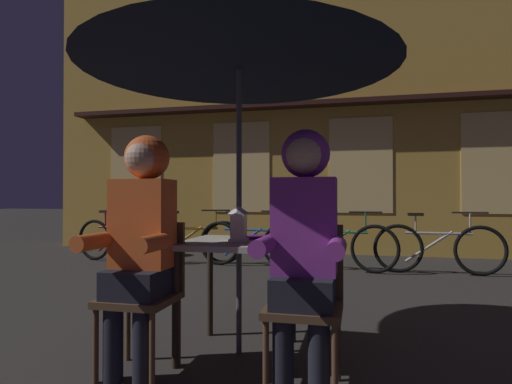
{
  "coord_description": "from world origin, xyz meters",
  "views": [
    {
      "loc": [
        0.76,
        -2.7,
        1.02
      ],
      "look_at": [
        0.0,
        0.49,
        1.07
      ],
      "focal_mm": 29.92,
      "sensor_mm": 36.0,
      "label": 1
    }
  ],
  "objects_px": {
    "patio_umbrella": "(239,41)",
    "bicycle_third": "(250,243)",
    "person_left_hooded": "(141,228)",
    "person_right_hooded": "(304,231)",
    "chair_right": "(305,295)",
    "book": "(254,237)",
    "cafe_table": "(239,256)",
    "bicycle_second": "(190,241)",
    "chair_left": "(145,287)",
    "potted_plant": "(128,225)",
    "bicycle_fifth": "(438,248)",
    "bicycle_fourth": "(337,246)",
    "bicycle_nearest": "(119,240)",
    "lantern": "(239,222)"
  },
  "relations": [
    {
      "from": "chair_left",
      "to": "bicycle_fourth",
      "type": "bearing_deg",
      "value": 75.44
    },
    {
      "from": "bicycle_second",
      "to": "book",
      "type": "xyz_separation_m",
      "value": [
        1.82,
        -3.34,
        0.41
      ]
    },
    {
      "from": "lantern",
      "to": "bicycle_fifth",
      "type": "relative_size",
      "value": 0.14
    },
    {
      "from": "bicycle_third",
      "to": "bicycle_fourth",
      "type": "distance_m",
      "value": 1.26
    },
    {
      "from": "patio_umbrella",
      "to": "bicycle_third",
      "type": "bearing_deg",
      "value": 102.83
    },
    {
      "from": "cafe_table",
      "to": "bicycle_second",
      "type": "bearing_deg",
      "value": 116.74
    },
    {
      "from": "patio_umbrella",
      "to": "potted_plant",
      "type": "bearing_deg",
      "value": 128.01
    },
    {
      "from": "bicycle_third",
      "to": "bicycle_fourth",
      "type": "height_order",
      "value": "same"
    },
    {
      "from": "chair_right",
      "to": "person_right_hooded",
      "type": "xyz_separation_m",
      "value": [
        0.0,
        -0.06,
        0.36
      ]
    },
    {
      "from": "lantern",
      "to": "bicycle_third",
      "type": "bearing_deg",
      "value": 102.82
    },
    {
      "from": "book",
      "to": "lantern",
      "type": "bearing_deg",
      "value": -132.09
    },
    {
      "from": "lantern",
      "to": "chair_left",
      "type": "relative_size",
      "value": 0.27
    },
    {
      "from": "bicycle_second",
      "to": "bicycle_third",
      "type": "height_order",
      "value": "same"
    },
    {
      "from": "chair_right",
      "to": "person_right_hooded",
      "type": "bearing_deg",
      "value": -90.0
    },
    {
      "from": "chair_right",
      "to": "bicycle_fourth",
      "type": "relative_size",
      "value": 0.52
    },
    {
      "from": "bicycle_fourth",
      "to": "person_left_hooded",
      "type": "bearing_deg",
      "value": -104.35
    },
    {
      "from": "book",
      "to": "chair_right",
      "type": "bearing_deg",
      "value": -71.32
    },
    {
      "from": "bicycle_fifth",
      "to": "book",
      "type": "distance_m",
      "value": 3.71
    },
    {
      "from": "person_left_hooded",
      "to": "person_right_hooded",
      "type": "xyz_separation_m",
      "value": [
        0.96,
        0.0,
        0.0
      ]
    },
    {
      "from": "cafe_table",
      "to": "chair_left",
      "type": "xyz_separation_m",
      "value": [
        -0.48,
        -0.37,
        -0.15
      ]
    },
    {
      "from": "bicycle_second",
      "to": "bicycle_fifth",
      "type": "relative_size",
      "value": 0.98
    },
    {
      "from": "bicycle_nearest",
      "to": "chair_right",
      "type": "bearing_deg",
      "value": -47.88
    },
    {
      "from": "chair_right",
      "to": "bicycle_fifth",
      "type": "relative_size",
      "value": 0.52
    },
    {
      "from": "chair_right",
      "to": "bicycle_second",
      "type": "bearing_deg",
      "value": 120.13
    },
    {
      "from": "patio_umbrella",
      "to": "potted_plant",
      "type": "relative_size",
      "value": 2.51
    },
    {
      "from": "bicycle_third",
      "to": "bicycle_fifth",
      "type": "height_order",
      "value": "same"
    },
    {
      "from": "person_right_hooded",
      "to": "book",
      "type": "distance_m",
      "value": 0.7
    },
    {
      "from": "bicycle_nearest",
      "to": "bicycle_second",
      "type": "distance_m",
      "value": 1.18
    },
    {
      "from": "person_right_hooded",
      "to": "potted_plant",
      "type": "bearing_deg",
      "value": 129.17
    },
    {
      "from": "lantern",
      "to": "person_right_hooded",
      "type": "relative_size",
      "value": 0.17
    },
    {
      "from": "chair_left",
      "to": "chair_right",
      "type": "xyz_separation_m",
      "value": [
        0.96,
        0.0,
        0.0
      ]
    },
    {
      "from": "person_left_hooded",
      "to": "book",
      "type": "distance_m",
      "value": 0.79
    },
    {
      "from": "chair_right",
      "to": "bicycle_fifth",
      "type": "distance_m",
      "value": 3.99
    },
    {
      "from": "cafe_table",
      "to": "bicycle_fifth",
      "type": "distance_m",
      "value": 3.85
    },
    {
      "from": "bicycle_fourth",
      "to": "cafe_table",
      "type": "bearing_deg",
      "value": -98.24
    },
    {
      "from": "person_left_hooded",
      "to": "bicycle_third",
      "type": "bearing_deg",
      "value": 94.39
    },
    {
      "from": "bicycle_nearest",
      "to": "book",
      "type": "distance_m",
      "value": 4.45
    },
    {
      "from": "person_right_hooded",
      "to": "bicycle_second",
      "type": "distance_m",
      "value": 4.52
    },
    {
      "from": "bicycle_second",
      "to": "bicycle_fourth",
      "type": "xyz_separation_m",
      "value": [
        2.23,
        -0.13,
        0.0
      ]
    },
    {
      "from": "chair_right",
      "to": "potted_plant",
      "type": "bearing_deg",
      "value": 129.53
    },
    {
      "from": "chair_right",
      "to": "book",
      "type": "distance_m",
      "value": 0.7
    },
    {
      "from": "lantern",
      "to": "person_right_hooded",
      "type": "height_order",
      "value": "person_right_hooded"
    },
    {
      "from": "bicycle_nearest",
      "to": "book",
      "type": "bearing_deg",
      "value": -47.5
    },
    {
      "from": "chair_left",
      "to": "potted_plant",
      "type": "height_order",
      "value": "potted_plant"
    },
    {
      "from": "chair_left",
      "to": "potted_plant",
      "type": "bearing_deg",
      "value": 121.2
    },
    {
      "from": "lantern",
      "to": "book",
      "type": "distance_m",
      "value": 0.2
    },
    {
      "from": "bicycle_nearest",
      "to": "bicycle_third",
      "type": "relative_size",
      "value": 1.0
    },
    {
      "from": "chair_left",
      "to": "bicycle_nearest",
      "type": "height_order",
      "value": "chair_left"
    },
    {
      "from": "patio_umbrella",
      "to": "bicycle_third",
      "type": "relative_size",
      "value": 1.38
    },
    {
      "from": "person_left_hooded",
      "to": "bicycle_fourth",
      "type": "height_order",
      "value": "person_left_hooded"
    }
  ]
}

